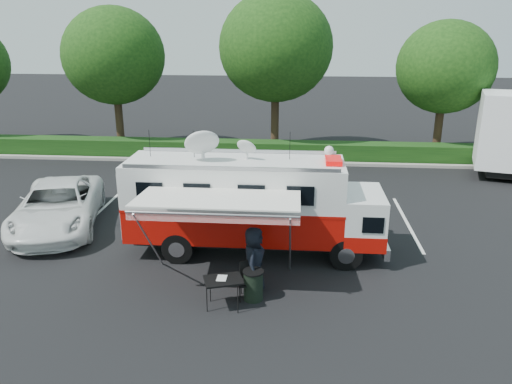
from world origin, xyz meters
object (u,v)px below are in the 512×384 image
command_truck (252,203)px  white_suv (61,227)px  folding_table (223,281)px  trash_bin (253,285)px

command_truck → white_suv: command_truck is taller
command_truck → folding_table: (-0.44, -3.46, -0.90)m
command_truck → trash_bin: size_ratio=9.63×
white_suv → trash_bin: trash_bin is taller
white_suv → folding_table: folding_table is taller
white_suv → trash_bin: bearing=-45.6°
command_truck → trash_bin: (0.30, -2.98, -1.25)m
command_truck → white_suv: (-7.26, 1.50, -1.68)m
command_truck → folding_table: size_ratio=7.17×
white_suv → folding_table: (6.82, -4.96, 0.78)m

